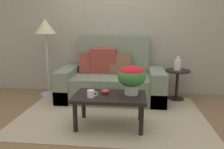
{
  "coord_description": "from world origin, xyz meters",
  "views": [
    {
      "loc": [
        0.33,
        -3.18,
        1.33
      ],
      "look_at": [
        -0.01,
        0.11,
        0.6
      ],
      "focal_mm": 34.92,
      "sensor_mm": 36.0,
      "label": 1
    }
  ],
  "objects_px": {
    "couch": "(111,81)",
    "potted_plant": "(132,76)",
    "floor_lamp": "(46,32)",
    "snack_bowl": "(105,91)",
    "side_table": "(177,79)",
    "coffee_mug": "(91,94)",
    "table_vase": "(178,64)",
    "coffee_table": "(110,100)"
  },
  "relations": [
    {
      "from": "potted_plant",
      "to": "snack_bowl",
      "type": "height_order",
      "value": "potted_plant"
    },
    {
      "from": "potted_plant",
      "to": "snack_bowl",
      "type": "distance_m",
      "value": 0.41
    },
    {
      "from": "side_table",
      "to": "table_vase",
      "type": "height_order",
      "value": "table_vase"
    },
    {
      "from": "snack_bowl",
      "to": "potted_plant",
      "type": "bearing_deg",
      "value": 0.67
    },
    {
      "from": "snack_bowl",
      "to": "floor_lamp",
      "type": "bearing_deg",
      "value": 137.05
    },
    {
      "from": "coffee_table",
      "to": "potted_plant",
      "type": "bearing_deg",
      "value": 12.98
    },
    {
      "from": "snack_bowl",
      "to": "table_vase",
      "type": "distance_m",
      "value": 1.67
    },
    {
      "from": "coffee_table",
      "to": "snack_bowl",
      "type": "bearing_deg",
      "value": 137.29
    },
    {
      "from": "side_table",
      "to": "coffee_mug",
      "type": "xyz_separation_m",
      "value": [
        -1.33,
        -1.35,
        0.1
      ]
    },
    {
      "from": "coffee_table",
      "to": "side_table",
      "type": "xyz_separation_m",
      "value": [
        1.1,
        1.23,
        0.01
      ]
    },
    {
      "from": "snack_bowl",
      "to": "table_vase",
      "type": "bearing_deg",
      "value": 45.47
    },
    {
      "from": "potted_plant",
      "to": "side_table",
      "type": "bearing_deg",
      "value": 54.86
    },
    {
      "from": "couch",
      "to": "snack_bowl",
      "type": "distance_m",
      "value": 1.13
    },
    {
      "from": "floor_lamp",
      "to": "coffee_mug",
      "type": "height_order",
      "value": "floor_lamp"
    },
    {
      "from": "couch",
      "to": "potted_plant",
      "type": "bearing_deg",
      "value": -70.89
    },
    {
      "from": "couch",
      "to": "table_vase",
      "type": "bearing_deg",
      "value": 2.66
    },
    {
      "from": "table_vase",
      "to": "coffee_mug",
      "type": "bearing_deg",
      "value": -134.1
    },
    {
      "from": "floor_lamp",
      "to": "table_vase",
      "type": "bearing_deg",
      "value": -0.56
    },
    {
      "from": "floor_lamp",
      "to": "table_vase",
      "type": "distance_m",
      "value": 2.52
    },
    {
      "from": "potted_plant",
      "to": "snack_bowl",
      "type": "xyz_separation_m",
      "value": [
        -0.35,
        -0.0,
        -0.21
      ]
    },
    {
      "from": "snack_bowl",
      "to": "table_vase",
      "type": "height_order",
      "value": "table_vase"
    },
    {
      "from": "coffee_table",
      "to": "snack_bowl",
      "type": "height_order",
      "value": "snack_bowl"
    },
    {
      "from": "potted_plant",
      "to": "coffee_mug",
      "type": "xyz_separation_m",
      "value": [
        -0.51,
        -0.19,
        -0.2
      ]
    },
    {
      "from": "couch",
      "to": "coffee_mug",
      "type": "height_order",
      "value": "couch"
    },
    {
      "from": "potted_plant",
      "to": "floor_lamp",
      "type": "bearing_deg",
      "value": 143.85
    },
    {
      "from": "coffee_table",
      "to": "coffee_mug",
      "type": "relative_size",
      "value": 6.91
    },
    {
      "from": "side_table",
      "to": "coffee_mug",
      "type": "height_order",
      "value": "side_table"
    },
    {
      "from": "couch",
      "to": "floor_lamp",
      "type": "bearing_deg",
      "value": 176.36
    },
    {
      "from": "coffee_mug",
      "to": "snack_bowl",
      "type": "bearing_deg",
      "value": 48.82
    },
    {
      "from": "floor_lamp",
      "to": "snack_bowl",
      "type": "xyz_separation_m",
      "value": [
        1.29,
        -1.2,
        -0.75
      ]
    },
    {
      "from": "coffee_mug",
      "to": "snack_bowl",
      "type": "height_order",
      "value": "coffee_mug"
    },
    {
      "from": "floor_lamp",
      "to": "table_vase",
      "type": "xyz_separation_m",
      "value": [
        2.45,
        -0.02,
        -0.56
      ]
    },
    {
      "from": "coffee_table",
      "to": "table_vase",
      "type": "height_order",
      "value": "table_vase"
    },
    {
      "from": "side_table",
      "to": "potted_plant",
      "type": "bearing_deg",
      "value": -125.14
    },
    {
      "from": "side_table",
      "to": "table_vase",
      "type": "relative_size",
      "value": 2.24
    },
    {
      "from": "snack_bowl",
      "to": "table_vase",
      "type": "relative_size",
      "value": 0.44
    },
    {
      "from": "side_table",
      "to": "coffee_mug",
      "type": "relative_size",
      "value": 4.06
    },
    {
      "from": "couch",
      "to": "side_table",
      "type": "distance_m",
      "value": 1.21
    },
    {
      "from": "potted_plant",
      "to": "coffee_mug",
      "type": "bearing_deg",
      "value": -159.84
    },
    {
      "from": "couch",
      "to": "coffee_table",
      "type": "distance_m",
      "value": 1.19
    },
    {
      "from": "potted_plant",
      "to": "coffee_mug",
      "type": "distance_m",
      "value": 0.58
    },
    {
      "from": "couch",
      "to": "potted_plant",
      "type": "height_order",
      "value": "couch"
    }
  ]
}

